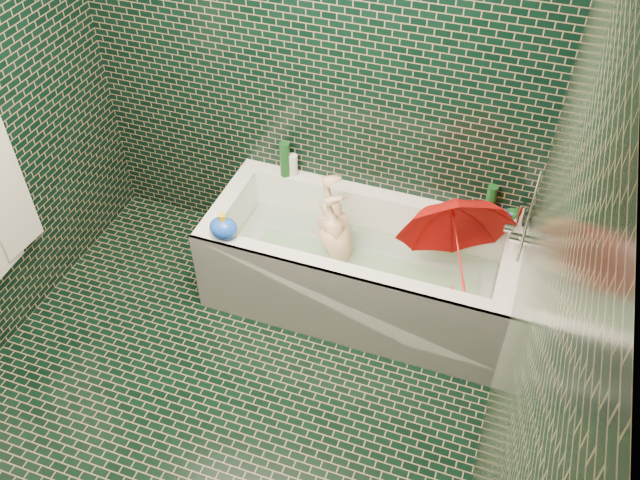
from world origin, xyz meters
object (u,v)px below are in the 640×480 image
(umbrella, at_px, (458,248))
(bath_toy, at_px, (223,228))
(bathtub, at_px, (358,274))
(rubber_duck, at_px, (497,215))
(child, at_px, (341,252))

(umbrella, xyz_separation_m, bath_toy, (-1.19, -0.31, 0.04))
(umbrella, bearing_deg, bathtub, 173.20)
(rubber_duck, height_order, bath_toy, bath_toy)
(child, distance_m, bath_toy, 0.71)
(bathtub, bearing_deg, bath_toy, -156.35)
(child, relative_size, bath_toy, 5.25)
(rubber_duck, distance_m, bath_toy, 1.48)
(umbrella, xyz_separation_m, rubber_duck, (0.15, 0.31, 0.02))
(child, xyz_separation_m, rubber_duck, (0.80, 0.28, 0.28))
(bathtub, bearing_deg, child, 159.21)
(bathtub, distance_m, umbrella, 0.64)
(umbrella, distance_m, rubber_duck, 0.34)
(rubber_duck, bearing_deg, bathtub, -140.91)
(rubber_duck, xyz_separation_m, bath_toy, (-1.34, -0.62, 0.03))
(bathtub, xyz_separation_m, umbrella, (0.52, 0.02, 0.36))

